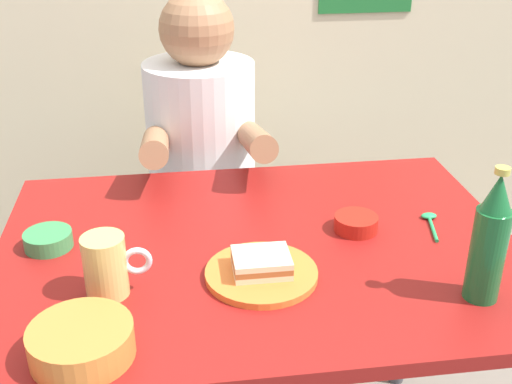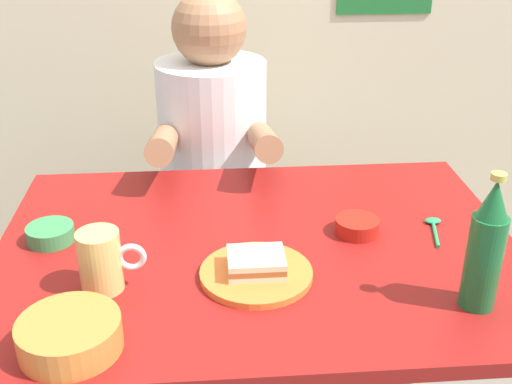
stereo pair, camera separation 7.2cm
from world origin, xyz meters
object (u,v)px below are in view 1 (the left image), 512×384
object	(u,v)px
dining_table	(259,282)
person_seated	(201,132)
beer_bottle	(490,241)
sambal_bowl_red	(356,222)
stool	(206,251)
sandwich	(261,263)
plate_orange	(261,274)
beer_mug	(107,266)

from	to	relation	value
dining_table	person_seated	bearing A→B (deg)	97.73
beer_bottle	sambal_bowl_red	distance (m)	0.33
stool	sandwich	distance (m)	0.86
dining_table	plate_orange	size ratio (longest dim) A/B	5.00
dining_table	stool	bearing A→B (deg)	97.60
plate_orange	sandwich	bearing A→B (deg)	69.44
person_seated	plate_orange	bearing A→B (deg)	-84.53
stool	beer_bottle	distance (m)	1.11
stool	person_seated	xyz separation A→B (m)	(0.00, -0.01, 0.42)
dining_table	beer_bottle	bearing A→B (deg)	-32.57
dining_table	plate_orange	world-z (taller)	plate_orange
sambal_bowl_red	stool	bearing A→B (deg)	116.94
plate_orange	stool	bearing A→B (deg)	95.39
beer_mug	sambal_bowl_red	world-z (taller)	beer_mug
plate_orange	sandwich	xyz separation A→B (m)	(0.00, 0.00, 0.02)
stool	sandwich	xyz separation A→B (m)	(0.07, -0.75, 0.42)
beer_bottle	sambal_bowl_red	world-z (taller)	beer_bottle
person_seated	beer_bottle	xyz separation A→B (m)	(0.46, -0.86, 0.09)
dining_table	stool	xyz separation A→B (m)	(-0.08, 0.63, -0.30)
person_seated	beer_mug	xyz separation A→B (m)	(-0.22, -0.75, 0.03)
sandwich	beer_mug	distance (m)	0.29
sandwich	beer_bottle	distance (m)	0.42
plate_orange	sambal_bowl_red	size ratio (longest dim) A/B	2.29
plate_orange	beer_mug	xyz separation A→B (m)	(-0.29, -0.02, 0.05)
dining_table	sambal_bowl_red	size ratio (longest dim) A/B	11.46
plate_orange	beer_bottle	size ratio (longest dim) A/B	0.84
person_seated	sambal_bowl_red	world-z (taller)	person_seated
sambal_bowl_red	plate_orange	bearing A→B (deg)	-146.59
plate_orange	person_seated	bearing A→B (deg)	95.47
sambal_bowl_red	beer_bottle	bearing A→B (deg)	-60.00
person_seated	beer_bottle	world-z (taller)	person_seated
person_seated	sandwich	distance (m)	0.74
person_seated	plate_orange	world-z (taller)	person_seated
sandwich	sambal_bowl_red	bearing A→B (deg)	33.41
dining_table	plate_orange	distance (m)	0.16
dining_table	sandwich	bearing A→B (deg)	-96.29
plate_orange	beer_bottle	distance (m)	0.42
beer_mug	sambal_bowl_red	xyz separation A→B (m)	(0.52, 0.17, -0.04)
person_seated	sambal_bowl_red	size ratio (longest dim) A/B	7.49
beer_bottle	sambal_bowl_red	bearing A→B (deg)	120.00
dining_table	beer_mug	distance (m)	0.36
person_seated	sandwich	xyz separation A→B (m)	(0.07, -0.74, 0.01)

